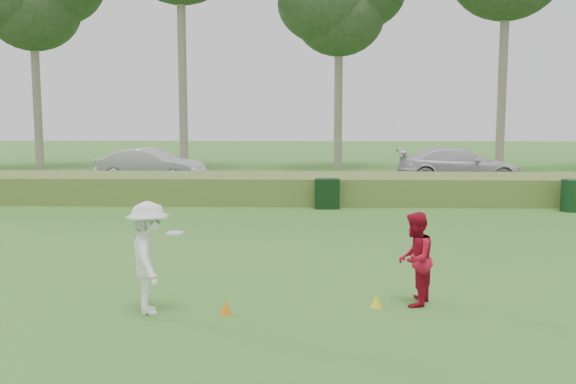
{
  "coord_description": "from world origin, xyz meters",
  "views": [
    {
      "loc": [
        0.45,
        -9.91,
        3.02
      ],
      "look_at": [
        0.0,
        4.0,
        1.3
      ],
      "focal_mm": 40.0,
      "sensor_mm": 36.0,
      "label": 1
    }
  ],
  "objects_px": {
    "player_white": "(149,258)",
    "player_red": "(415,259)",
    "cone_yellow": "(377,301)",
    "trash_bin": "(572,195)",
    "car_mid": "(151,166)",
    "utility_cabinet": "(327,194)",
    "car_right": "(459,166)",
    "cone_orange": "(226,307)"
  },
  "relations": [
    {
      "from": "player_white",
      "to": "car_right",
      "type": "relative_size",
      "value": 0.33
    },
    {
      "from": "car_mid",
      "to": "car_right",
      "type": "xyz_separation_m",
      "value": [
        12.97,
        0.57,
        0.01
      ]
    },
    {
      "from": "player_red",
      "to": "cone_orange",
      "type": "bearing_deg",
      "value": -57.4
    },
    {
      "from": "player_white",
      "to": "player_red",
      "type": "bearing_deg",
      "value": -100.65
    },
    {
      "from": "car_mid",
      "to": "car_right",
      "type": "bearing_deg",
      "value": -76.35
    },
    {
      "from": "utility_cabinet",
      "to": "car_right",
      "type": "bearing_deg",
      "value": 48.66
    },
    {
      "from": "player_white",
      "to": "car_right",
      "type": "distance_m",
      "value": 19.87
    },
    {
      "from": "trash_bin",
      "to": "car_mid",
      "type": "xyz_separation_m",
      "value": [
        -14.74,
        6.8,
        0.31
      ]
    },
    {
      "from": "player_white",
      "to": "car_mid",
      "type": "relative_size",
      "value": 0.38
    },
    {
      "from": "player_white",
      "to": "car_mid",
      "type": "distance_m",
      "value": 17.78
    },
    {
      "from": "player_red",
      "to": "car_right",
      "type": "relative_size",
      "value": 0.29
    },
    {
      "from": "utility_cabinet",
      "to": "cone_orange",
      "type": "bearing_deg",
      "value": -101.58
    },
    {
      "from": "cone_yellow",
      "to": "utility_cabinet",
      "type": "bearing_deg",
      "value": 92.66
    },
    {
      "from": "utility_cabinet",
      "to": "car_right",
      "type": "xyz_separation_m",
      "value": [
        5.76,
        7.03,
        0.34
      ]
    },
    {
      "from": "player_red",
      "to": "trash_bin",
      "type": "bearing_deg",
      "value": 168.33
    },
    {
      "from": "player_red",
      "to": "car_mid",
      "type": "height_order",
      "value": "car_mid"
    },
    {
      "from": "player_red",
      "to": "car_right",
      "type": "xyz_separation_m",
      "value": [
        4.67,
        17.31,
        0.07
      ]
    },
    {
      "from": "player_white",
      "to": "car_mid",
      "type": "bearing_deg",
      "value": -4.36
    },
    {
      "from": "player_red",
      "to": "trash_bin",
      "type": "distance_m",
      "value": 11.84
    },
    {
      "from": "player_white",
      "to": "utility_cabinet",
      "type": "relative_size",
      "value": 1.79
    },
    {
      "from": "cone_yellow",
      "to": "utility_cabinet",
      "type": "distance_m",
      "value": 10.45
    },
    {
      "from": "player_white",
      "to": "car_right",
      "type": "xyz_separation_m",
      "value": [
        8.75,
        17.84,
        -0.04
      ]
    },
    {
      "from": "utility_cabinet",
      "to": "car_mid",
      "type": "height_order",
      "value": "car_mid"
    },
    {
      "from": "cone_yellow",
      "to": "car_right",
      "type": "relative_size",
      "value": 0.04
    },
    {
      "from": "player_red",
      "to": "utility_cabinet",
      "type": "bearing_deg",
      "value": -152.68
    },
    {
      "from": "player_red",
      "to": "player_white",
      "type": "bearing_deg",
      "value": -61.28
    },
    {
      "from": "player_white",
      "to": "cone_orange",
      "type": "bearing_deg",
      "value": -110.67
    },
    {
      "from": "cone_yellow",
      "to": "player_red",
      "type": "bearing_deg",
      "value": 14.17
    },
    {
      "from": "car_mid",
      "to": "car_right",
      "type": "height_order",
      "value": "car_right"
    },
    {
      "from": "car_mid",
      "to": "trash_bin",
      "type": "bearing_deg",
      "value": -103.65
    },
    {
      "from": "cone_yellow",
      "to": "car_mid",
      "type": "bearing_deg",
      "value": 114.49
    },
    {
      "from": "cone_yellow",
      "to": "trash_bin",
      "type": "xyz_separation_m",
      "value": [
        7.04,
        10.09,
        0.39
      ]
    },
    {
      "from": "utility_cabinet",
      "to": "trash_bin",
      "type": "height_order",
      "value": "trash_bin"
    },
    {
      "from": "player_white",
      "to": "trash_bin",
      "type": "relative_size",
      "value": 1.73
    },
    {
      "from": "car_right",
      "to": "cone_orange",
      "type": "bearing_deg",
      "value": 161.16
    },
    {
      "from": "utility_cabinet",
      "to": "car_right",
      "type": "height_order",
      "value": "car_right"
    },
    {
      "from": "cone_orange",
      "to": "cone_yellow",
      "type": "bearing_deg",
      "value": 10.57
    },
    {
      "from": "player_white",
      "to": "car_right",
      "type": "height_order",
      "value": "player_white"
    },
    {
      "from": "player_white",
      "to": "cone_orange",
      "type": "distance_m",
      "value": 1.38
    },
    {
      "from": "utility_cabinet",
      "to": "car_right",
      "type": "relative_size",
      "value": 0.18
    },
    {
      "from": "player_white",
      "to": "utility_cabinet",
      "type": "xyz_separation_m",
      "value": [
        2.99,
        10.81,
        -0.38
      ]
    },
    {
      "from": "trash_bin",
      "to": "car_mid",
      "type": "distance_m",
      "value": 16.23
    }
  ]
}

